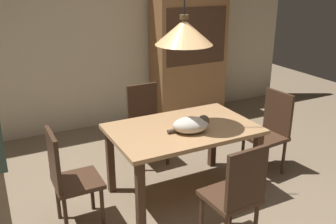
{
  "coord_description": "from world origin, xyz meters",
  "views": [
    {
      "loc": [
        -1.57,
        -2.57,
        2.16
      ],
      "look_at": [
        0.04,
        0.58,
        0.85
      ],
      "focal_mm": 40.51,
      "sensor_mm": 36.0,
      "label": 1
    }
  ],
  "objects_px": {
    "chair_left_side": "(68,176)",
    "chair_near_front": "(236,193)",
    "chair_far_back": "(146,120)",
    "chair_right_side": "(270,129)",
    "hutch_bookcase": "(189,61)",
    "cat_sleeping": "(192,125)",
    "dining_table": "(183,137)",
    "pendant_lamp": "(184,32)"
  },
  "relations": [
    {
      "from": "chair_far_back",
      "to": "chair_near_front",
      "type": "bearing_deg",
      "value": -89.8
    },
    {
      "from": "chair_left_side",
      "to": "hutch_bookcase",
      "type": "height_order",
      "value": "hutch_bookcase"
    },
    {
      "from": "chair_left_side",
      "to": "pendant_lamp",
      "type": "height_order",
      "value": "pendant_lamp"
    },
    {
      "from": "dining_table",
      "to": "pendant_lamp",
      "type": "relative_size",
      "value": 1.08
    },
    {
      "from": "chair_near_front",
      "to": "chair_far_back",
      "type": "relative_size",
      "value": 1.0
    },
    {
      "from": "chair_left_side",
      "to": "chair_right_side",
      "type": "relative_size",
      "value": 1.0
    },
    {
      "from": "chair_far_back",
      "to": "pendant_lamp",
      "type": "distance_m",
      "value": 1.45
    },
    {
      "from": "chair_left_side",
      "to": "pendant_lamp",
      "type": "bearing_deg",
      "value": -0.01
    },
    {
      "from": "chair_near_front",
      "to": "pendant_lamp",
      "type": "bearing_deg",
      "value": 90.29
    },
    {
      "from": "hutch_bookcase",
      "to": "chair_left_side",
      "type": "bearing_deg",
      "value": -139.94
    },
    {
      "from": "chair_far_back",
      "to": "cat_sleeping",
      "type": "distance_m",
      "value": 1.07
    },
    {
      "from": "chair_far_back",
      "to": "pendant_lamp",
      "type": "height_order",
      "value": "pendant_lamp"
    },
    {
      "from": "hutch_bookcase",
      "to": "chair_right_side",
      "type": "bearing_deg",
      "value": -91.52
    },
    {
      "from": "pendant_lamp",
      "to": "chair_near_front",
      "type": "bearing_deg",
      "value": -89.71
    },
    {
      "from": "chair_left_side",
      "to": "cat_sleeping",
      "type": "height_order",
      "value": "chair_left_side"
    },
    {
      "from": "dining_table",
      "to": "cat_sleeping",
      "type": "xyz_separation_m",
      "value": [
        0.01,
        -0.15,
        0.18
      ]
    },
    {
      "from": "dining_table",
      "to": "chair_near_front",
      "type": "distance_m",
      "value": 0.89
    },
    {
      "from": "chair_near_front",
      "to": "cat_sleeping",
      "type": "distance_m",
      "value": 0.8
    },
    {
      "from": "chair_near_front",
      "to": "chair_right_side",
      "type": "distance_m",
      "value": 1.43
    },
    {
      "from": "chair_near_front",
      "to": "chair_left_side",
      "type": "bearing_deg",
      "value": 142.21
    },
    {
      "from": "chair_far_back",
      "to": "hutch_bookcase",
      "type": "height_order",
      "value": "hutch_bookcase"
    },
    {
      "from": "pendant_lamp",
      "to": "dining_table",
      "type": "bearing_deg",
      "value": -126.87
    },
    {
      "from": "chair_near_front",
      "to": "chair_far_back",
      "type": "distance_m",
      "value": 1.76
    },
    {
      "from": "dining_table",
      "to": "chair_near_front",
      "type": "bearing_deg",
      "value": -89.71
    },
    {
      "from": "chair_right_side",
      "to": "hutch_bookcase",
      "type": "bearing_deg",
      "value": 88.48
    },
    {
      "from": "cat_sleeping",
      "to": "dining_table",
      "type": "bearing_deg",
      "value": 95.81
    },
    {
      "from": "chair_near_front",
      "to": "chair_right_side",
      "type": "height_order",
      "value": "same"
    },
    {
      "from": "chair_left_side",
      "to": "chair_near_front",
      "type": "relative_size",
      "value": 1.0
    },
    {
      "from": "chair_far_back",
      "to": "dining_table",
      "type": "bearing_deg",
      "value": -89.89
    },
    {
      "from": "cat_sleeping",
      "to": "hutch_bookcase",
      "type": "xyz_separation_m",
      "value": [
        1.16,
        2.09,
        0.06
      ]
    },
    {
      "from": "dining_table",
      "to": "hutch_bookcase",
      "type": "relative_size",
      "value": 0.76
    },
    {
      "from": "dining_table",
      "to": "pendant_lamp",
      "type": "bearing_deg",
      "value": 53.13
    },
    {
      "from": "chair_left_side",
      "to": "pendant_lamp",
      "type": "distance_m",
      "value": 1.61
    },
    {
      "from": "chair_left_side",
      "to": "hutch_bookcase",
      "type": "relative_size",
      "value": 0.5
    },
    {
      "from": "chair_left_side",
      "to": "chair_right_side",
      "type": "height_order",
      "value": "same"
    },
    {
      "from": "chair_left_side",
      "to": "cat_sleeping",
      "type": "distance_m",
      "value": 1.19
    },
    {
      "from": "chair_left_side",
      "to": "hutch_bookcase",
      "type": "distance_m",
      "value": 3.04
    },
    {
      "from": "chair_far_back",
      "to": "chair_right_side",
      "type": "relative_size",
      "value": 1.0
    },
    {
      "from": "dining_table",
      "to": "chair_far_back",
      "type": "distance_m",
      "value": 0.89
    },
    {
      "from": "dining_table",
      "to": "chair_right_side",
      "type": "bearing_deg",
      "value": 0.38
    },
    {
      "from": "dining_table",
      "to": "chair_right_side",
      "type": "xyz_separation_m",
      "value": [
        1.13,
        0.01,
        -0.14
      ]
    },
    {
      "from": "chair_right_side",
      "to": "cat_sleeping",
      "type": "height_order",
      "value": "chair_right_side"
    }
  ]
}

